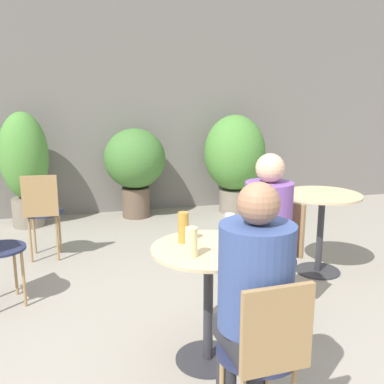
# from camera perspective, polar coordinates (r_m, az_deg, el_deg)

# --- Properties ---
(ground_plane) EXTENTS (20.00, 20.00, 0.00)m
(ground_plane) POSITION_cam_1_polar(r_m,az_deg,el_deg) (2.93, 1.55, -21.72)
(ground_plane) COLOR gray
(storefront_wall) EXTENTS (10.00, 0.06, 3.00)m
(storefront_wall) POSITION_cam_1_polar(r_m,az_deg,el_deg) (6.17, -8.31, 11.28)
(storefront_wall) COLOR slate
(storefront_wall) RESTS_ON ground_plane
(cafe_table_near) EXTENTS (0.69, 0.69, 0.75)m
(cafe_table_near) POSITION_cam_1_polar(r_m,az_deg,el_deg) (2.76, 2.10, -10.94)
(cafe_table_near) COLOR #2D2D33
(cafe_table_near) RESTS_ON ground_plane
(cafe_table_far) EXTENTS (0.70, 0.70, 0.75)m
(cafe_table_far) POSITION_cam_1_polar(r_m,az_deg,el_deg) (4.25, 16.10, -2.80)
(cafe_table_far) COLOR #2D2D33
(cafe_table_far) RESTS_ON ground_plane
(bistro_chair_0) EXTENTS (0.39, 0.39, 0.87)m
(bistro_chair_0) POSITION_cam_1_polar(r_m,az_deg,el_deg) (2.15, 9.42, -19.02)
(bistro_chair_0) COLOR #232847
(bistro_chair_0) RESTS_ON ground_plane
(bistro_chair_1) EXTENTS (0.44, 0.44, 0.87)m
(bistro_chair_1) POSITION_cam_1_polar(r_m,az_deg,el_deg) (3.35, 10.66, -7.01)
(bistro_chair_1) COLOR #232847
(bistro_chair_1) RESTS_ON ground_plane
(bistro_chair_3) EXTENTS (0.39, 0.39, 0.87)m
(bistro_chair_3) POSITION_cam_1_polar(r_m,az_deg,el_deg) (4.60, -18.50, -1.93)
(bistro_chair_3) COLOR #232847
(bistro_chair_3) RESTS_ON ground_plane
(seated_person_0) EXTENTS (0.35, 0.36, 1.27)m
(seated_person_0) POSITION_cam_1_polar(r_m,az_deg,el_deg) (2.15, 7.90, -12.27)
(seated_person_0) COLOR #2D2D33
(seated_person_0) RESTS_ON ground_plane
(seated_person_1) EXTENTS (0.42, 0.41, 1.25)m
(seated_person_1) POSITION_cam_1_polar(r_m,az_deg,el_deg) (3.17, 9.48, -4.16)
(seated_person_1) COLOR #42475B
(seated_person_1) RESTS_ON ground_plane
(beer_glass_0) EXTENTS (0.06, 0.06, 0.18)m
(beer_glass_0) POSITION_cam_1_polar(r_m,az_deg,el_deg) (2.78, 4.80, -4.51)
(beer_glass_0) COLOR silver
(beer_glass_0) RESTS_ON cafe_table_near
(beer_glass_1) EXTENTS (0.07, 0.07, 0.19)m
(beer_glass_1) POSITION_cam_1_polar(r_m,az_deg,el_deg) (2.74, -1.10, -4.52)
(beer_glass_1) COLOR #B28433
(beer_glass_1) RESTS_ON cafe_table_near
(beer_glass_2) EXTENTS (0.07, 0.07, 0.17)m
(beer_glass_2) POSITION_cam_1_polar(r_m,az_deg,el_deg) (2.52, -0.07, -6.39)
(beer_glass_2) COLOR beige
(beer_glass_2) RESTS_ON cafe_table_near
(beer_glass_3) EXTENTS (0.06, 0.06, 0.15)m
(beer_glass_3) POSITION_cam_1_polar(r_m,az_deg,el_deg) (2.57, 5.39, -6.26)
(beer_glass_3) COLOR #DBC65B
(beer_glass_3) RESTS_ON cafe_table_near
(potted_plant_0) EXTENTS (0.58, 0.58, 1.41)m
(potted_plant_0) POSITION_cam_1_polar(r_m,az_deg,el_deg) (5.81, -20.51, 3.46)
(potted_plant_0) COLOR slate
(potted_plant_0) RESTS_ON ground_plane
(potted_plant_1) EXTENTS (0.80, 0.80, 1.17)m
(potted_plant_1) POSITION_cam_1_polar(r_m,az_deg,el_deg) (5.91, -7.27, 3.71)
(potted_plant_1) COLOR brown
(potted_plant_1) RESTS_ON ground_plane
(potted_plant_2) EXTENTS (0.83, 0.83, 1.33)m
(potted_plant_2) POSITION_cam_1_polar(r_m,az_deg,el_deg) (6.13, 5.44, 4.56)
(potted_plant_2) COLOR slate
(potted_plant_2) RESTS_ON ground_plane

